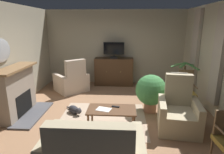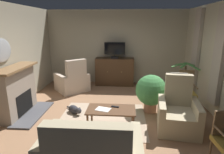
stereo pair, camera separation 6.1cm
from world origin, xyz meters
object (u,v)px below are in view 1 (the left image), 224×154
at_px(coffee_table, 112,111).
at_px(tv_remote, 116,107).
at_px(armchair_angled_to_table, 72,82).
at_px(side_chair_far_end, 186,90).
at_px(potted_plant_tall_palm_by_window, 151,91).
at_px(armchair_by_fireplace, 178,113).
at_px(television, 114,50).
at_px(potted_plant_on_hearth_side, 183,88).
at_px(wall_mirror_oval, 1,51).
at_px(tv_cabinet, 114,72).
at_px(folded_newspaper, 104,109).
at_px(cat, 75,110).
at_px(fireplace, 17,93).

bearing_deg(coffee_table, tv_remote, 52.04).
xyz_separation_m(tv_remote, armchair_angled_to_table, (-1.56, 2.33, -0.15)).
height_order(coffee_table, side_chair_far_end, side_chair_far_end).
bearing_deg(potted_plant_tall_palm_by_window, side_chair_far_end, 12.06).
bearing_deg(armchair_angled_to_table, armchair_by_fireplace, -38.39).
bearing_deg(television, potted_plant_on_hearth_side, -26.68).
relative_size(tv_remote, side_chair_far_end, 0.16).
bearing_deg(armchair_angled_to_table, potted_plant_on_hearth_side, -5.15).
bearing_deg(wall_mirror_oval, potted_plant_tall_palm_by_window, 6.44).
bearing_deg(tv_cabinet, television, -90.00).
bearing_deg(television, armchair_by_fireplace, -63.59).
distance_m(television, coffee_table, 3.35).
xyz_separation_m(folded_newspaper, armchair_angled_to_table, (-1.31, 2.46, -0.14)).
relative_size(armchair_by_fireplace, potted_plant_on_hearth_side, 1.07).
bearing_deg(cat, coffee_table, -35.53).
height_order(fireplace, cat, fireplace).
relative_size(wall_mirror_oval, armchair_angled_to_table, 0.57).
distance_m(television, potted_plant_tall_palm_by_window, 2.60).
relative_size(armchair_by_fireplace, side_chair_far_end, 1.12).
distance_m(tv_remote, side_chair_far_end, 2.11).
height_order(wall_mirror_oval, armchair_angled_to_table, wall_mirror_oval).
bearing_deg(side_chair_far_end, fireplace, -171.93).
height_order(television, armchair_by_fireplace, television).
bearing_deg(tv_remote, television, -72.44).
relative_size(television, armchair_angled_to_table, 0.58).
bearing_deg(coffee_table, armchair_angled_to_table, 121.34).
distance_m(television, tv_remote, 3.24).
bearing_deg(tv_remote, tv_cabinet, -72.50).
height_order(tv_cabinet, folded_newspaper, tv_cabinet).
xyz_separation_m(folded_newspaper, potted_plant_tall_palm_by_window, (1.12, 1.00, 0.09)).
relative_size(tv_remote, armchair_by_fireplace, 0.15).
height_order(wall_mirror_oval, side_chair_far_end, wall_mirror_oval).
xyz_separation_m(armchair_by_fireplace, armchair_angled_to_table, (-2.91, 2.31, -0.02)).
bearing_deg(wall_mirror_oval, folded_newspaper, -13.80).
height_order(fireplace, side_chair_far_end, fireplace).
height_order(fireplace, potted_plant_on_hearth_side, fireplace).
height_order(tv_cabinet, television, television).
height_order(wall_mirror_oval, cat, wall_mirror_oval).
bearing_deg(armchair_by_fireplace, side_chair_far_end, 66.12).
distance_m(tv_cabinet, television, 0.84).
xyz_separation_m(coffee_table, tv_remote, (0.08, 0.10, 0.06)).
distance_m(potted_plant_on_hearth_side, potted_plant_tall_palm_by_window, 1.65).
height_order(fireplace, potted_plant_tall_palm_by_window, fireplace).
distance_m(folded_newspaper, side_chair_far_end, 2.39).
bearing_deg(side_chair_far_end, television, 134.35).
bearing_deg(side_chair_far_end, folded_newspaper, -149.76).
relative_size(folded_newspaper, side_chair_far_end, 0.29).
xyz_separation_m(potted_plant_on_hearth_side, potted_plant_tall_palm_by_window, (-1.16, -1.14, 0.29)).
distance_m(side_chair_far_end, potted_plant_tall_palm_by_window, 0.97).
bearing_deg(fireplace, potted_plant_tall_palm_by_window, 6.92).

